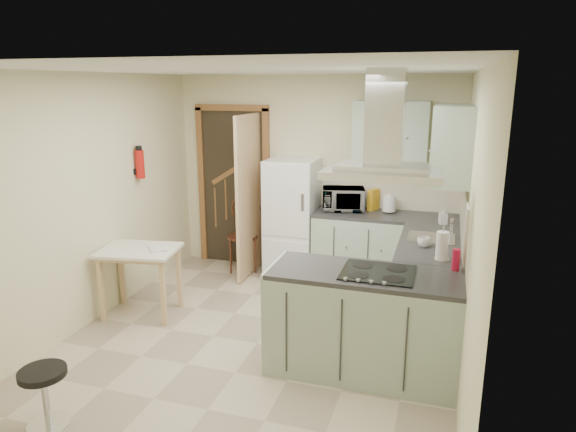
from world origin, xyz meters
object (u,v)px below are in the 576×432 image
(fridge, at_px, (292,219))
(peninsula, at_px, (364,322))
(extractor_hood, at_px, (383,173))
(microwave, at_px, (343,199))
(bentwood_chair, at_px, (243,237))
(stool, at_px, (46,397))
(drop_leaf_table, at_px, (141,282))

(fridge, relative_size, peninsula, 0.97)
(extractor_hood, bearing_deg, microwave, 108.96)
(fridge, relative_size, microwave, 3.03)
(fridge, xyz_separation_m, bentwood_chair, (-0.69, 0.04, -0.30))
(peninsula, height_order, microwave, microwave)
(bentwood_chair, bearing_deg, stool, -114.76)
(extractor_hood, xyz_separation_m, drop_leaf_table, (-2.52, 0.42, -1.35))
(fridge, height_order, microwave, fridge)
(fridge, distance_m, stool, 3.51)
(bentwood_chair, height_order, stool, bentwood_chair)
(fridge, bearing_deg, extractor_hood, -56.21)
(bentwood_chair, bearing_deg, microwave, -22.25)
(drop_leaf_table, height_order, microwave, microwave)
(bentwood_chair, distance_m, microwave, 1.45)
(fridge, xyz_separation_m, peninsula, (1.22, -1.98, -0.30))
(drop_leaf_table, bearing_deg, peninsula, -19.23)
(fridge, height_order, bentwood_chair, fridge)
(peninsula, bearing_deg, extractor_hood, 0.00)
(stool, bearing_deg, extractor_hood, 32.93)
(bentwood_chair, relative_size, stool, 2.03)
(extractor_hood, height_order, microwave, extractor_hood)
(peninsula, xyz_separation_m, bentwood_chair, (-1.92, 2.02, -0.00))
(drop_leaf_table, bearing_deg, bentwood_chair, 63.31)
(bentwood_chair, xyz_separation_m, microwave, (1.32, 0.01, 0.59))
(drop_leaf_table, distance_m, microwave, 2.52)
(fridge, distance_m, microwave, 0.69)
(extractor_hood, height_order, bentwood_chair, extractor_hood)
(microwave, bearing_deg, drop_leaf_table, -152.69)
(peninsula, relative_size, extractor_hood, 1.72)
(stool, height_order, microwave, microwave)
(stool, relative_size, microwave, 0.89)
(peninsula, relative_size, microwave, 3.13)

